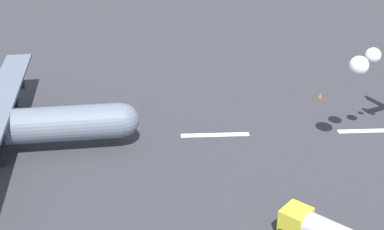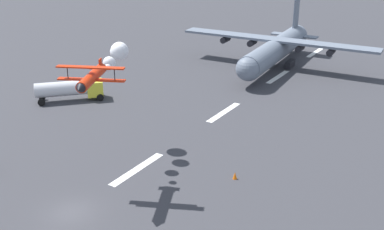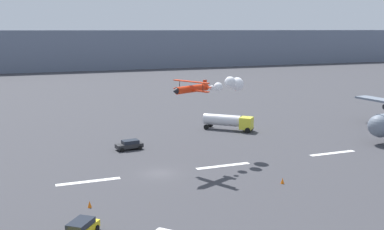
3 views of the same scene
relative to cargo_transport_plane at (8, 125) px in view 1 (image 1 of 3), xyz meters
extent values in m
cube|color=white|center=(-41.23, -2.70, -3.32)|extent=(8.00, 0.90, 0.01)
cube|color=white|center=(-22.66, -2.70, -3.32)|extent=(8.00, 0.90, 0.01)
cube|color=white|center=(-4.09, -2.70, -3.32)|extent=(8.00, 0.90, 0.01)
sphere|color=slate|center=(-12.18, -0.96, -0.18)|extent=(3.69, 3.69, 3.69)
cylinder|color=black|center=(1.01, -4.26, 0.67)|extent=(2.48, 1.29, 1.10)
cylinder|color=black|center=(1.42, -9.43, 0.67)|extent=(2.48, 1.29, 1.10)
sphere|color=white|center=(-38.22, 1.65, 7.85)|extent=(1.64, 1.64, 1.64)
sphere|color=white|center=(-36.36, 3.07, 7.34)|extent=(2.00, 2.00, 2.00)
cube|color=yellow|center=(-27.90, 15.71, -1.72)|extent=(3.25, 3.26, 2.20)
cylinder|color=black|center=(-28.28, 14.42, -2.82)|extent=(0.95, 0.92, 1.00)
cone|color=orange|center=(-37.57, -12.17, -2.95)|extent=(0.44, 0.44, 0.75)
camera|label=1|loc=(-16.90, 53.40, 27.74)|focal=51.55mm
camera|label=2|loc=(-73.99, -30.29, 20.23)|focal=43.54mm
camera|label=3|loc=(-67.69, -58.85, 15.46)|focal=43.14mm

